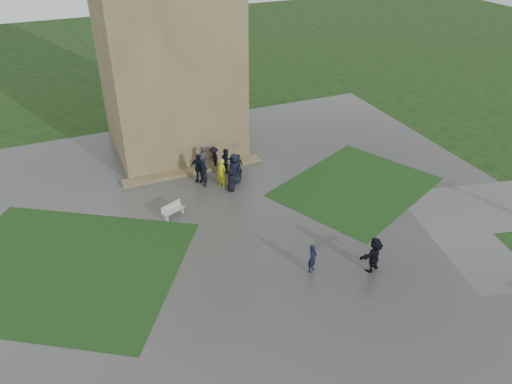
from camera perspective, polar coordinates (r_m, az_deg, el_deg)
name	(u,v)px	position (r m, az deg, el deg)	size (l,w,h in m)	color
ground	(259,273)	(23.71, 0.38, -9.29)	(120.00, 120.00, 0.00)	black
plaza	(244,249)	(25.14, -1.43, -6.53)	(34.00, 34.00, 0.02)	#373735
lawn_inset_left	(62,268)	(25.70, -21.27, -8.07)	(11.00, 9.00, 0.01)	black
lawn_inset_right	(356,187)	(30.75, 11.33, 0.58)	(9.00, 7.00, 0.01)	black
tower	(163,12)	(32.95, -10.55, 19.59)	(8.00, 8.00, 18.00)	brown
tower_plinth	(194,171)	(31.95, -7.15, 2.45)	(9.00, 0.80, 0.22)	brown
bench	(173,210)	(27.67, -9.52, -2.04)	(1.37, 0.91, 0.76)	#A9A8A4
visitor_cluster	(220,163)	(30.32, -4.19, 3.35)	(3.43, 3.81, 2.56)	black
pedestrian_mid	(312,258)	(23.52, 6.47, -7.54)	(0.54, 0.35, 1.47)	black
pedestrian_near	(374,254)	(23.98, 13.34, -6.94)	(1.67, 0.60, 1.80)	black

